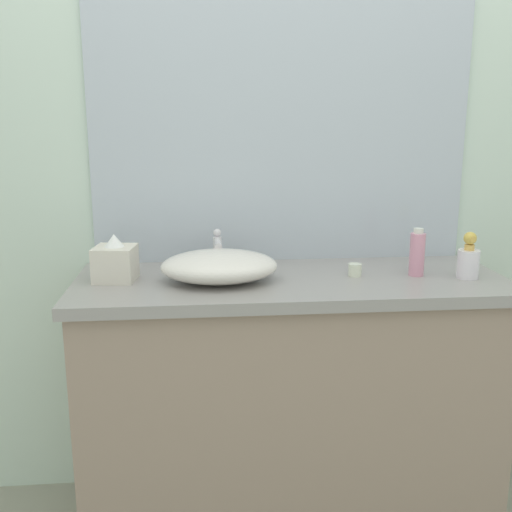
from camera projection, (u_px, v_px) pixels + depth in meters
bathroom_wall_rear at (270, 146)px, 2.14m from camera, size 6.00×0.06×2.60m
vanity_counter at (289, 402)px, 2.04m from camera, size 1.41×0.53×0.89m
wall_mirror_panel at (282, 131)px, 2.10m from camera, size 1.34×0.01×0.93m
sink_basin at (219, 266)px, 1.89m from camera, size 0.37×0.28×0.10m
faucet at (218, 247)px, 2.03m from camera, size 0.03×0.14×0.14m
soap_dispenser at (468, 260)px, 1.93m from camera, size 0.07×0.07×0.15m
lotion_bottle at (417, 253)px, 1.96m from camera, size 0.05×0.05×0.16m
tissue_box at (115, 261)px, 1.90m from camera, size 0.14×0.14×0.15m
candle_jar at (355, 270)px, 1.96m from camera, size 0.04×0.04×0.04m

